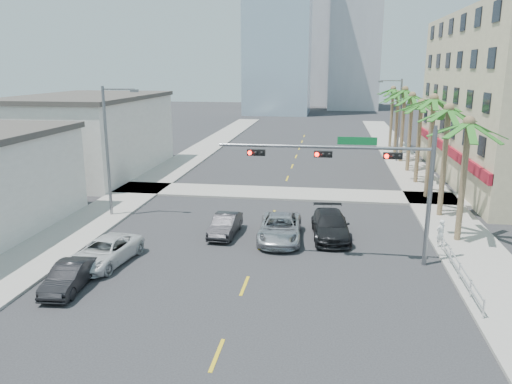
# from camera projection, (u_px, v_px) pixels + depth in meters

# --- Properties ---
(ground) EXTENTS (260.00, 260.00, 0.00)m
(ground) POSITION_uv_depth(u_px,v_px,m) (228.00, 328.00, 20.13)
(ground) COLOR #262628
(ground) RESTS_ON ground
(sidewalk_right) EXTENTS (4.00, 120.00, 0.15)m
(sidewalk_right) POSITION_uv_depth(u_px,v_px,m) (437.00, 205.00, 37.60)
(sidewalk_right) COLOR gray
(sidewalk_right) RESTS_ON ground
(sidewalk_left) EXTENTS (4.00, 120.00, 0.15)m
(sidewalk_left) POSITION_uv_depth(u_px,v_px,m) (134.00, 194.00, 41.00)
(sidewalk_left) COLOR gray
(sidewalk_left) RESTS_ON ground
(sidewalk_cross) EXTENTS (80.00, 4.00, 0.15)m
(sidewalk_cross) POSITION_uv_depth(u_px,v_px,m) (281.00, 193.00, 41.22)
(sidewalk_cross) COLOR gray
(sidewalk_cross) RESTS_ON ground
(building_left_far) EXTENTS (11.00, 18.00, 7.20)m
(building_left_far) POSITION_uv_depth(u_px,v_px,m) (90.00, 136.00, 48.87)
(building_left_far) COLOR beige
(building_left_far) RESTS_ON ground
(tower_far_left) EXTENTS (14.00, 14.00, 48.00)m
(tower_far_left) POSITION_uv_depth(u_px,v_px,m) (279.00, 0.00, 106.54)
(tower_far_left) COLOR #99B2C6
(tower_far_left) RESTS_ON ground
(tower_far_center) EXTENTS (16.00, 16.00, 42.00)m
(tower_far_center) POSITION_uv_depth(u_px,v_px,m) (308.00, 26.00, 135.35)
(tower_far_center) COLOR #ADADB2
(tower_far_center) RESTS_ON ground
(traffic_signal_mast) EXTENTS (11.12, 0.54, 7.20)m
(traffic_signal_mast) POSITION_uv_depth(u_px,v_px,m) (367.00, 170.00, 25.70)
(traffic_signal_mast) COLOR slate
(traffic_signal_mast) RESTS_ON ground
(palm_tree_0) EXTENTS (4.80, 4.80, 7.80)m
(palm_tree_0) POSITION_uv_depth(u_px,v_px,m) (469.00, 124.00, 28.27)
(palm_tree_0) COLOR brown
(palm_tree_0) RESTS_ON ground
(palm_tree_1) EXTENTS (4.80, 4.80, 8.16)m
(palm_tree_1) POSITION_uv_depth(u_px,v_px,m) (449.00, 110.00, 33.17)
(palm_tree_1) COLOR brown
(palm_tree_1) RESTS_ON ground
(palm_tree_2) EXTENTS (4.80, 4.80, 8.52)m
(palm_tree_2) POSITION_uv_depth(u_px,v_px,m) (434.00, 100.00, 38.08)
(palm_tree_2) COLOR brown
(palm_tree_2) RESTS_ON ground
(palm_tree_3) EXTENTS (4.80, 4.80, 7.80)m
(palm_tree_3) POSITION_uv_depth(u_px,v_px,m) (421.00, 104.00, 43.24)
(palm_tree_3) COLOR brown
(palm_tree_3) RESTS_ON ground
(palm_tree_4) EXTENTS (4.80, 4.80, 8.16)m
(palm_tree_4) POSITION_uv_depth(u_px,v_px,m) (412.00, 97.00, 48.14)
(palm_tree_4) COLOR brown
(palm_tree_4) RESTS_ON ground
(palm_tree_5) EXTENTS (4.80, 4.80, 8.52)m
(palm_tree_5) POSITION_uv_depth(u_px,v_px,m) (405.00, 90.00, 53.04)
(palm_tree_5) COLOR brown
(palm_tree_5) RESTS_ON ground
(palm_tree_6) EXTENTS (4.80, 4.80, 7.80)m
(palm_tree_6) POSITION_uv_depth(u_px,v_px,m) (398.00, 94.00, 58.20)
(palm_tree_6) COLOR brown
(palm_tree_6) RESTS_ON ground
(palm_tree_7) EXTENTS (4.80, 4.80, 8.16)m
(palm_tree_7) POSITION_uv_depth(u_px,v_px,m) (393.00, 90.00, 63.10)
(palm_tree_7) COLOR brown
(palm_tree_7) RESTS_ON ground
(streetlight_left) EXTENTS (2.55, 0.25, 9.00)m
(streetlight_left) POSITION_uv_depth(u_px,v_px,m) (110.00, 145.00, 33.88)
(streetlight_left) COLOR slate
(streetlight_left) RESTS_ON ground
(streetlight_right) EXTENTS (2.55, 0.25, 9.00)m
(streetlight_right) POSITION_uv_depth(u_px,v_px,m) (398.00, 116.00, 53.79)
(streetlight_right) COLOR slate
(streetlight_right) RESTS_ON ground
(guardrail) EXTENTS (0.08, 8.08, 1.00)m
(guardrail) POSITION_uv_depth(u_px,v_px,m) (460.00, 269.00, 24.26)
(guardrail) COLOR silver
(guardrail) RESTS_ON ground
(car_parked_mid) EXTENTS (1.63, 3.98, 1.28)m
(car_parked_mid) POSITION_uv_depth(u_px,v_px,m) (69.00, 277.00, 23.44)
(car_parked_mid) COLOR black
(car_parked_mid) RESTS_ON ground
(car_parked_far) EXTENTS (2.93, 5.21, 1.37)m
(car_parked_far) POSITION_uv_depth(u_px,v_px,m) (105.00, 252.00, 26.50)
(car_parked_far) COLOR silver
(car_parked_far) RESTS_ON ground
(car_lane_left) EXTENTS (1.57, 4.08, 1.33)m
(car_lane_left) POSITION_uv_depth(u_px,v_px,m) (225.00, 225.00, 31.04)
(car_lane_left) COLOR black
(car_lane_left) RESTS_ON ground
(car_lane_center) EXTENTS (2.73, 5.53, 1.51)m
(car_lane_center) POSITION_uv_depth(u_px,v_px,m) (280.00, 228.00, 30.16)
(car_lane_center) COLOR #B5B6BB
(car_lane_center) RESTS_ON ground
(car_lane_right) EXTENTS (2.67, 5.55, 1.56)m
(car_lane_right) POSITION_uv_depth(u_px,v_px,m) (331.00, 225.00, 30.59)
(car_lane_right) COLOR black
(car_lane_right) RESTS_ON ground
(pedestrian) EXTENTS (0.70, 0.64, 1.62)m
(pedestrian) POSITION_uv_depth(u_px,v_px,m) (440.00, 233.00, 28.61)
(pedestrian) COLOR white
(pedestrian) RESTS_ON sidewalk_right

